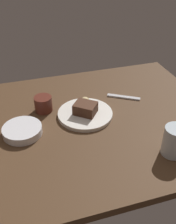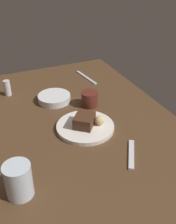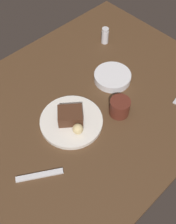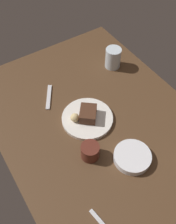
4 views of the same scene
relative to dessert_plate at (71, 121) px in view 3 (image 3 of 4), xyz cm
name	(u,v)px [view 3 (image 3 of 4)]	position (x,y,z in cm)	size (l,w,h in cm)	color
dining_table	(76,111)	(-5.32, -3.51, -2.30)	(120.00, 84.00, 3.00)	#4C331E
dessert_plate	(71,121)	(0.00, 0.00, 0.00)	(22.60, 22.60, 1.60)	white
chocolate_cake_slice	(70,116)	(0.00, -0.35, 3.06)	(7.01, 8.64, 4.51)	#472819
bread_roll	(78,129)	(1.63, 5.38, 2.68)	(3.76, 3.76, 3.76)	#DBC184
salt_shaker	(105,36)	(-40.43, -22.73, 2.89)	(3.20, 3.20, 7.48)	silver
side_bowl	(112,77)	(-25.97, -4.31, 0.71)	(14.85, 14.85, 3.02)	silver
coffee_cup	(120,107)	(-15.70, 8.81, 2.50)	(7.46, 7.46, 6.59)	#562319
dessert_spoon	(40,175)	(20.82, 8.32, -0.45)	(15.00, 1.80, 0.70)	silver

